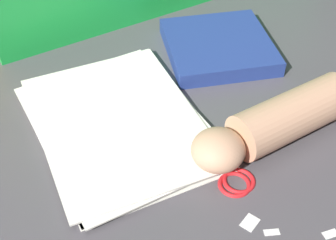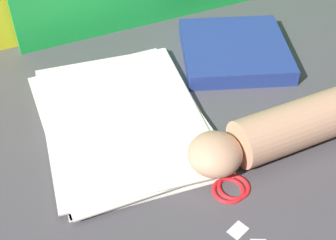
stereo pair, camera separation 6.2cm
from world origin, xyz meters
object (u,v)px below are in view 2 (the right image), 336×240
(paper_stack, at_px, (123,118))
(book_closed, at_px, (234,50))
(scissors, at_px, (217,173))
(hand_forearm, at_px, (278,132))

(paper_stack, xyz_separation_m, book_closed, (0.26, 0.11, 0.01))
(book_closed, relative_size, scissors, 1.35)
(hand_forearm, bearing_deg, book_closed, 78.90)
(paper_stack, relative_size, hand_forearm, 1.21)
(paper_stack, distance_m, scissors, 0.19)
(paper_stack, distance_m, hand_forearm, 0.25)
(scissors, bearing_deg, book_closed, 59.78)
(paper_stack, height_order, book_closed, book_closed)
(paper_stack, xyz_separation_m, scissors, (0.10, -0.16, -0.00))
(paper_stack, bearing_deg, book_closed, 22.87)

